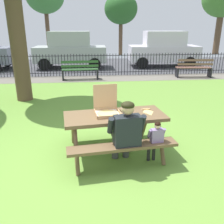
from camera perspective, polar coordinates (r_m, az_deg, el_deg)
ground at (r=6.12m, az=-5.44°, el=-2.35°), size 28.00×11.85×0.02m
cobblestone_walkway at (r=11.14m, az=-5.63°, el=7.77°), size 28.00×1.40×0.01m
street_asphalt at (r=14.92m, az=-5.69°, el=10.79°), size 28.00×6.28×0.01m
picnic_table_foreground at (r=4.41m, az=0.66°, el=-2.73°), size 1.96×1.67×0.79m
pizza_box_open at (r=4.40m, az=-1.22°, el=0.92°), size 0.49×0.50×0.50m
pizza_slice_on_table at (r=4.55m, az=8.40°, el=0.21°), size 0.18×0.28×0.02m
adult_at_table at (r=3.96m, az=3.23°, el=-4.55°), size 0.63×0.62×1.19m
child_at_table at (r=4.15m, az=10.12°, el=-6.12°), size 0.31×0.30×0.81m
iron_fence_streetside at (r=11.74m, az=-5.74°, el=10.99°), size 18.05×0.03×1.03m
park_bench_center at (r=10.93m, az=-7.51°, el=9.72°), size 1.62×0.54×0.85m
park_bench_right at (r=11.95m, az=18.69°, el=9.71°), size 1.63×0.61×0.85m
parked_car_left at (r=14.12m, az=-9.75°, el=14.27°), size 3.93×1.89×1.98m
parked_car_center at (r=14.74m, az=12.01°, el=14.35°), size 3.98×1.99×1.98m
far_tree_center at (r=20.07m, az=2.11°, el=22.99°), size 2.52×2.52×4.61m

